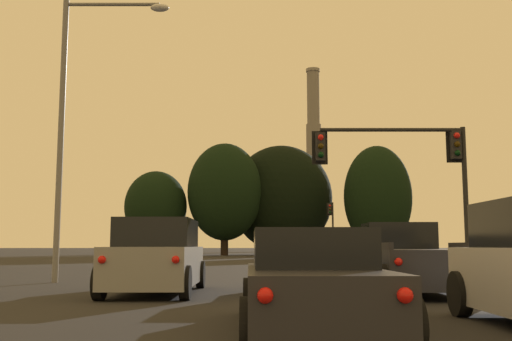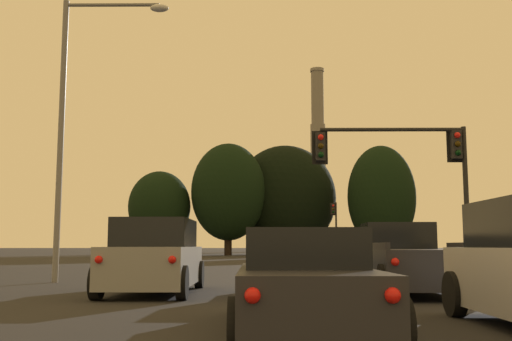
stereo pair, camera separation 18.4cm
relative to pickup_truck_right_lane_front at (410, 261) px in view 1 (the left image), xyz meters
The scene contains 12 objects.
pickup_truck_right_lane_front is the anchor object (origin of this frame).
hatchback_center_lane_front 2.71m from the pickup_truck_right_lane_front, 167.14° to the right, with size 2.04×4.16×1.44m.
suv_left_lane_front 6.45m from the pickup_truck_right_lane_front, behind, with size 2.13×4.91×1.86m.
sedan_center_lane_second 7.65m from the pickup_truck_right_lane_front, 114.36° to the right, with size 2.03×4.72×1.43m.
traffic_light_far_right 44.51m from the pickup_truck_right_lane_front, 85.36° to the left, with size 0.78×0.50×5.50m.
traffic_light_overhead_right 7.20m from the pickup_truck_right_lane_front, 73.63° to the left, with size 5.75×0.50×5.53m.
street_lamp 11.83m from the pickup_truck_right_lane_front, 157.83° to the left, with size 3.63×0.36×9.55m.
smokestack 121.87m from the pickup_truck_right_lane_front, 85.54° to the left, with size 6.40×6.40×42.30m.
treeline_far_left 61.54m from the pickup_truck_right_lane_front, 105.59° to the left, with size 7.76×6.99×10.48m.
treeline_center_right 63.77m from the pickup_truck_right_lane_front, 90.52° to the left, with size 13.43×12.09×14.43m.
treeline_far_right 59.82m from the pickup_truck_right_lane_front, 97.60° to the left, with size 9.30×8.37×13.97m.
treeline_right_mid 60.07m from the pickup_truck_right_lane_front, 79.16° to the left, with size 8.43×7.58×13.64m.
Camera 1 is at (-1.00, -1.37, 1.19)m, focal length 42.00 mm.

